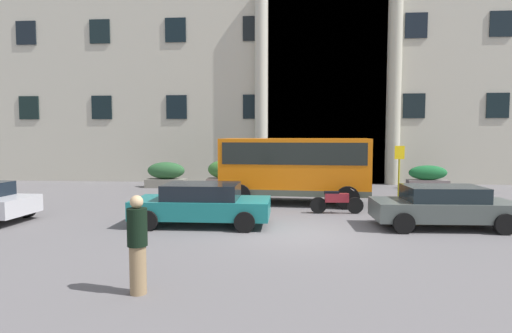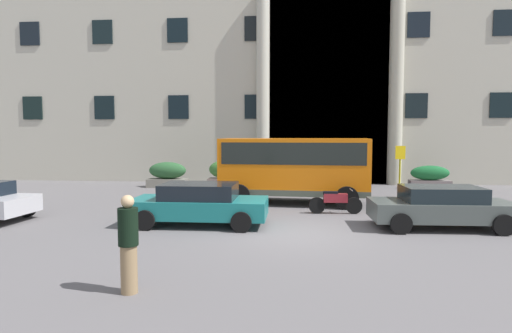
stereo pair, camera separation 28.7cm
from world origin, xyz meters
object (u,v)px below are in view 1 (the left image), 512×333
bus_stop_sign (399,166)px  pedestrian_man_crossing (137,244)px  parked_sedan_second (202,204)px  hedge_planter_far_west (321,177)px  hedge_planter_entrance_left (428,177)px  hedge_planter_east (166,175)px  parked_hatchback_near (443,206)px  orange_minibus (295,165)px  scooter_by_planter (335,201)px  hedge_planter_entrance_right (224,175)px

bus_stop_sign → pedestrian_man_crossing: (-7.70, -12.30, -0.56)m
parked_sedan_second → pedestrian_man_crossing: (0.03, -5.86, 0.22)m
bus_stop_sign → hedge_planter_far_west: 4.35m
hedge_planter_entrance_left → hedge_planter_east: bearing=-178.2°
hedge_planter_east → parked_hatchback_near: hedge_planter_east is taller
orange_minibus → hedge_planter_far_west: 4.91m
bus_stop_sign → parked_sedan_second: bus_stop_sign is taller
parked_sedan_second → pedestrian_man_crossing: pedestrian_man_crossing is taller
bus_stop_sign → hedge_planter_east: 12.08m
bus_stop_sign → hedge_planter_east: size_ratio=1.11×
orange_minibus → parked_hatchback_near: bearing=-39.9°
pedestrian_man_crossing → hedge_planter_east: bearing=144.5°
scooter_by_planter → pedestrian_man_crossing: size_ratio=1.08×
hedge_planter_entrance_right → pedestrian_man_crossing: pedestrian_man_crossing is taller
parked_hatchback_near → orange_minibus: bearing=134.4°
hedge_planter_east → pedestrian_man_crossing: pedestrian_man_crossing is taller
bus_stop_sign → hedge_planter_far_west: bus_stop_sign is taller
parked_sedan_second → scooter_by_planter: bearing=27.7°
hedge_planter_entrance_left → hedge_planter_entrance_right: bearing=-177.7°
hedge_planter_east → parked_hatchback_near: 14.71m
orange_minibus → hedge_planter_entrance_right: 6.27m
bus_stop_sign → parked_hatchback_near: size_ratio=0.56×
orange_minibus → scooter_by_planter: 2.88m
hedge_planter_entrance_left → parked_sedan_second: 14.16m
hedge_planter_entrance_right → parked_sedan_second: (0.75, -9.47, -0.03)m
bus_stop_sign → hedge_planter_entrance_right: size_ratio=1.32×
hedge_planter_east → scooter_by_planter: (8.38, -7.13, -0.21)m
hedge_planter_entrance_left → pedestrian_man_crossing: 18.72m
orange_minibus → hedge_planter_entrance_right: size_ratio=3.44×
parked_hatchback_near → hedge_planter_entrance_right: bearing=130.1°
hedge_planter_east → pedestrian_man_crossing: 15.83m
hedge_planter_entrance_left → parked_hatchback_near: (-2.63, -9.73, 0.08)m
orange_minibus → pedestrian_man_crossing: 10.82m
scooter_by_planter → bus_stop_sign: bearing=48.9°
hedge_planter_entrance_right → parked_hatchback_near: 12.42m
hedge_planter_far_west → scooter_by_planter: hedge_planter_far_west is taller
parked_sedan_second → scooter_by_planter: parked_sedan_second is taller
parked_hatchback_near → scooter_by_planter: 3.73m
hedge_planter_entrance_left → hedge_planter_far_west: size_ratio=1.05×
hedge_planter_entrance_right → parked_sedan_second: bearing=-85.5°
orange_minibus → hedge_planter_entrance_left: bearing=41.3°
hedge_planter_east → scooter_by_planter: hedge_planter_east is taller
parked_sedan_second → pedestrian_man_crossing: bearing=-89.6°
hedge_planter_east → hedge_planter_entrance_right: bearing=0.2°
bus_stop_sign → pedestrian_man_crossing: bearing=-122.1°
parked_sedan_second → bus_stop_sign: bearing=39.9°
pedestrian_man_crossing → hedge_planter_far_west: bearing=113.8°
orange_minibus → parked_sedan_second: 5.51m
orange_minibus → parked_sedan_second: size_ratio=1.44×
parked_hatchback_near → pedestrian_man_crossing: pedestrian_man_crossing is taller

